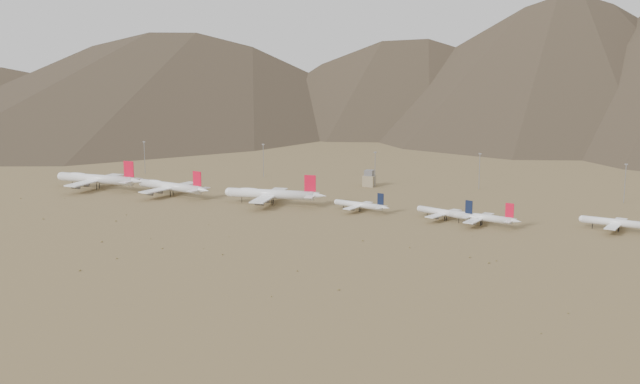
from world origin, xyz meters
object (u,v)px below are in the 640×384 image
at_px(widebody_west, 97,179).
at_px(narrowbody_b, 446,213).
at_px(widebody_centre, 171,186).
at_px(widebody_east, 271,194).
at_px(narrowbody_a, 361,205).
at_px(control_tower, 369,179).

height_order(widebody_west, narrowbody_b, widebody_west).
relative_size(widebody_centre, widebody_east, 0.93).
bearing_deg(narrowbody_a, widebody_centre, -168.89).
height_order(widebody_east, control_tower, widebody_east).
distance_m(widebody_east, control_tower, 94.06).
relative_size(widebody_centre, narrowbody_a, 1.63).
relative_size(widebody_centre, narrowbody_b, 1.56).
bearing_deg(widebody_west, widebody_centre, -2.30).
bearing_deg(widebody_west, widebody_east, -1.86).
distance_m(narrowbody_b, control_tower, 119.55).
bearing_deg(narrowbody_b, narrowbody_a, -164.68).
bearing_deg(widebody_east, narrowbody_b, -9.58).
bearing_deg(widebody_east, widebody_centre, 171.39).
distance_m(widebody_east, narrowbody_a, 60.40).
xyz_separation_m(widebody_west, widebody_centre, (62.56, -2.90, -0.89)).
distance_m(narrowbody_a, narrowbody_b, 54.92).
distance_m(widebody_east, narrowbody_b, 115.13).
height_order(widebody_centre, narrowbody_b, widebody_centre).
bearing_deg(widebody_centre, narrowbody_a, 11.23).
distance_m(widebody_centre, control_tower, 141.59).
distance_m(widebody_centre, narrowbody_b, 191.34).
relative_size(widebody_west, narrowbody_b, 1.80).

